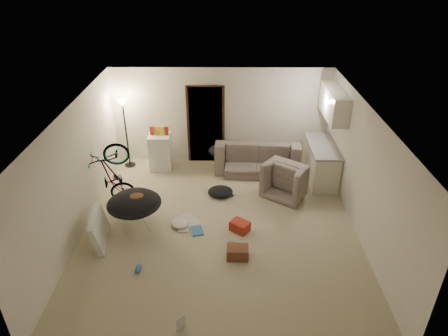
{
  "coord_description": "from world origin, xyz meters",
  "views": [
    {
      "loc": [
        0.13,
        -6.56,
        5.03
      ],
      "look_at": [
        0.08,
        0.6,
        1.06
      ],
      "focal_mm": 32.0,
      "sensor_mm": 36.0,
      "label": 1
    }
  ],
  "objects_px": {
    "kitchen_counter": "(321,163)",
    "drink_case_b": "(240,226)",
    "sofa": "(257,159)",
    "bicycle": "(115,188)",
    "drink_case_a": "(238,252)",
    "mini_fridge": "(161,151)",
    "floor_lamp": "(124,119)",
    "tv_box": "(99,229)",
    "saucer_chair": "(135,207)",
    "juicer": "(233,248)",
    "armchair": "(291,180)"
  },
  "relations": [
    {
      "from": "sofa",
      "to": "juicer",
      "type": "bearing_deg",
      "value": 81.93
    },
    {
      "from": "armchair",
      "to": "saucer_chair",
      "type": "relative_size",
      "value": 0.88
    },
    {
      "from": "mini_fridge",
      "to": "juicer",
      "type": "distance_m",
      "value": 3.78
    },
    {
      "from": "bicycle",
      "to": "tv_box",
      "type": "xyz_separation_m",
      "value": [
        0.0,
        -1.29,
        -0.1
      ]
    },
    {
      "from": "kitchen_counter",
      "to": "bicycle",
      "type": "bearing_deg",
      "value": -166.09
    },
    {
      "from": "armchair",
      "to": "sofa",
      "type": "bearing_deg",
      "value": -20.55
    },
    {
      "from": "juicer",
      "to": "mini_fridge",
      "type": "bearing_deg",
      "value": 118.97
    },
    {
      "from": "armchair",
      "to": "juicer",
      "type": "relative_size",
      "value": 4.47
    },
    {
      "from": "floor_lamp",
      "to": "tv_box",
      "type": "relative_size",
      "value": 1.91
    },
    {
      "from": "tv_box",
      "to": "drink_case_b",
      "type": "distance_m",
      "value": 2.74
    },
    {
      "from": "floor_lamp",
      "to": "juicer",
      "type": "xyz_separation_m",
      "value": [
        2.67,
        -3.39,
        -1.22
      ]
    },
    {
      "from": "kitchen_counter",
      "to": "sofa",
      "type": "distance_m",
      "value": 1.59
    },
    {
      "from": "kitchen_counter",
      "to": "armchair",
      "type": "xyz_separation_m",
      "value": [
        -0.81,
        -0.61,
        -0.13
      ]
    },
    {
      "from": "sofa",
      "to": "juicer",
      "type": "relative_size",
      "value": 9.84
    },
    {
      "from": "kitchen_counter",
      "to": "drink_case_b",
      "type": "distance_m",
      "value": 2.93
    },
    {
      "from": "tv_box",
      "to": "mini_fridge",
      "type": "bearing_deg",
      "value": 68.07
    },
    {
      "from": "floor_lamp",
      "to": "armchair",
      "type": "bearing_deg",
      "value": -17.41
    },
    {
      "from": "sofa",
      "to": "drink_case_b",
      "type": "xyz_separation_m",
      "value": [
        -0.5,
        -2.55,
        -0.2
      ]
    },
    {
      "from": "kitchen_counter",
      "to": "armchair",
      "type": "height_order",
      "value": "kitchen_counter"
    },
    {
      "from": "kitchen_counter",
      "to": "juicer",
      "type": "distance_m",
      "value": 3.51
    },
    {
      "from": "floor_lamp",
      "to": "sofa",
      "type": "xyz_separation_m",
      "value": [
        3.32,
        -0.2,
        -1.0
      ]
    },
    {
      "from": "floor_lamp",
      "to": "sofa",
      "type": "bearing_deg",
      "value": -3.45
    },
    {
      "from": "drink_case_b",
      "to": "saucer_chair",
      "type": "bearing_deg",
      "value": -147.65
    },
    {
      "from": "sofa",
      "to": "drink_case_b",
      "type": "height_order",
      "value": "sofa"
    },
    {
      "from": "sofa",
      "to": "mini_fridge",
      "type": "xyz_separation_m",
      "value": [
        -2.47,
        0.1,
        0.15
      ]
    },
    {
      "from": "sofa",
      "to": "saucer_chair",
      "type": "bearing_deg",
      "value": 45.89
    },
    {
      "from": "mini_fridge",
      "to": "drink_case_a",
      "type": "relative_size",
      "value": 2.32
    },
    {
      "from": "saucer_chair",
      "to": "tv_box",
      "type": "height_order",
      "value": "saucer_chair"
    },
    {
      "from": "armchair",
      "to": "bicycle",
      "type": "relative_size",
      "value": 0.6
    },
    {
      "from": "kitchen_counter",
      "to": "sofa",
      "type": "relative_size",
      "value": 0.71
    },
    {
      "from": "drink_case_b",
      "to": "floor_lamp",
      "type": "bearing_deg",
      "value": 171.87
    },
    {
      "from": "armchair",
      "to": "mini_fridge",
      "type": "distance_m",
      "value": 3.38
    },
    {
      "from": "drink_case_a",
      "to": "saucer_chair",
      "type": "bearing_deg",
      "value": 156.72
    },
    {
      "from": "tv_box",
      "to": "drink_case_b",
      "type": "xyz_separation_m",
      "value": [
        2.71,
        0.37,
        -0.21
      ]
    },
    {
      "from": "sofa",
      "to": "tv_box",
      "type": "distance_m",
      "value": 4.34
    },
    {
      "from": "sofa",
      "to": "bicycle",
      "type": "height_order",
      "value": "bicycle"
    },
    {
      "from": "bicycle",
      "to": "mini_fridge",
      "type": "xyz_separation_m",
      "value": [
        0.75,
        1.72,
        0.04
      ]
    },
    {
      "from": "floor_lamp",
      "to": "sofa",
      "type": "distance_m",
      "value": 3.47
    },
    {
      "from": "saucer_chair",
      "to": "juicer",
      "type": "distance_m",
      "value": 2.16
    },
    {
      "from": "drink_case_a",
      "to": "juicer",
      "type": "distance_m",
      "value": 0.17
    },
    {
      "from": "armchair",
      "to": "drink_case_a",
      "type": "xyz_separation_m",
      "value": [
        -1.28,
        -2.28,
        -0.2
      ]
    },
    {
      "from": "bicycle",
      "to": "floor_lamp",
      "type": "bearing_deg",
      "value": -6.65
    },
    {
      "from": "saucer_chair",
      "to": "tv_box",
      "type": "relative_size",
      "value": 1.14
    },
    {
      "from": "kitchen_counter",
      "to": "drink_case_a",
      "type": "relative_size",
      "value": 3.77
    },
    {
      "from": "drink_case_a",
      "to": "drink_case_b",
      "type": "height_order",
      "value": "drink_case_a"
    },
    {
      "from": "drink_case_b",
      "to": "juicer",
      "type": "xyz_separation_m",
      "value": [
        -0.14,
        -0.64,
        -0.02
      ]
    },
    {
      "from": "floor_lamp",
      "to": "drink_case_a",
      "type": "xyz_separation_m",
      "value": [
        2.75,
        -3.54,
        -1.19
      ]
    },
    {
      "from": "kitchen_counter",
      "to": "mini_fridge",
      "type": "xyz_separation_m",
      "value": [
        -3.98,
        0.55,
        0.02
      ]
    },
    {
      "from": "sofa",
      "to": "juicer",
      "type": "distance_m",
      "value": 3.26
    },
    {
      "from": "armchair",
      "to": "drink_case_b",
      "type": "bearing_deg",
      "value": 86.61
    }
  ]
}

